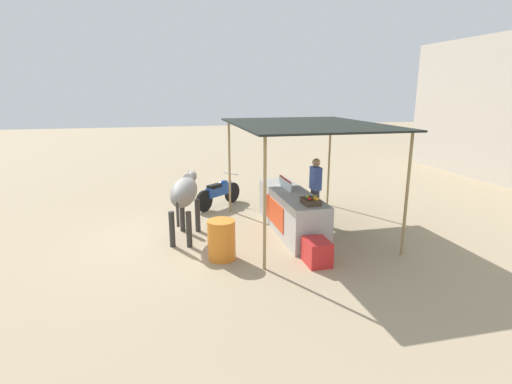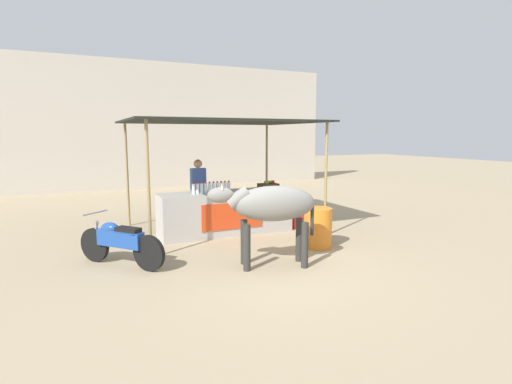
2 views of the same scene
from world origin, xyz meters
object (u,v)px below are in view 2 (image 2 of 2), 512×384
at_px(vendor_behind_counter, 198,193).
at_px(motorcycle_parked, 120,241).
at_px(stall_counter, 226,213).
at_px(water_barrel, 318,228).
at_px(cooler_box, 300,217).
at_px(cow, 270,206).
at_px(fruit_crate, 268,185).

distance_m(vendor_behind_counter, motorcycle_parked, 2.96).
height_order(stall_counter, water_barrel, stall_counter).
xyz_separation_m(vendor_behind_counter, water_barrel, (1.65, -2.59, -0.45)).
relative_size(stall_counter, cooler_box, 5.00).
bearing_deg(vendor_behind_counter, stall_counter, -61.47).
relative_size(cooler_box, water_barrel, 0.75).
relative_size(water_barrel, cow, 0.43).
xyz_separation_m(stall_counter, motorcycle_parked, (-2.44, -1.36, -0.05)).
bearing_deg(fruit_crate, stall_counter, -176.97).
distance_m(vendor_behind_counter, water_barrel, 3.11).
bearing_deg(cooler_box, fruit_crate, 168.88).
xyz_separation_m(vendor_behind_counter, motorcycle_parked, (-2.03, -2.11, -0.42)).
bearing_deg(motorcycle_parked, cooler_box, 16.19).
height_order(stall_counter, cow, cow).
bearing_deg(fruit_crate, cow, -116.07).
bearing_deg(stall_counter, vendor_behind_counter, 118.53).
xyz_separation_m(vendor_behind_counter, cooler_box, (2.30, -0.85, -0.61)).
xyz_separation_m(water_barrel, cow, (-1.36, -0.60, 0.64)).
height_order(fruit_crate, cooler_box, fruit_crate).
bearing_deg(cooler_box, vendor_behind_counter, 159.71).
distance_m(cooler_box, cow, 3.19).
xyz_separation_m(fruit_crate, vendor_behind_counter, (-1.51, 0.69, -0.18)).
bearing_deg(motorcycle_parked, fruit_crate, 21.75).
relative_size(vendor_behind_counter, water_barrel, 2.07).
distance_m(water_barrel, motorcycle_parked, 3.71).
height_order(fruit_crate, motorcycle_parked, fruit_crate).
xyz_separation_m(stall_counter, vendor_behind_counter, (-0.41, 0.75, 0.37)).
distance_m(fruit_crate, cooler_box, 1.13).
height_order(vendor_behind_counter, water_barrel, vendor_behind_counter).
bearing_deg(fruit_crate, cooler_box, -11.12).
relative_size(stall_counter, cow, 1.62).
height_order(cooler_box, water_barrel, water_barrel).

